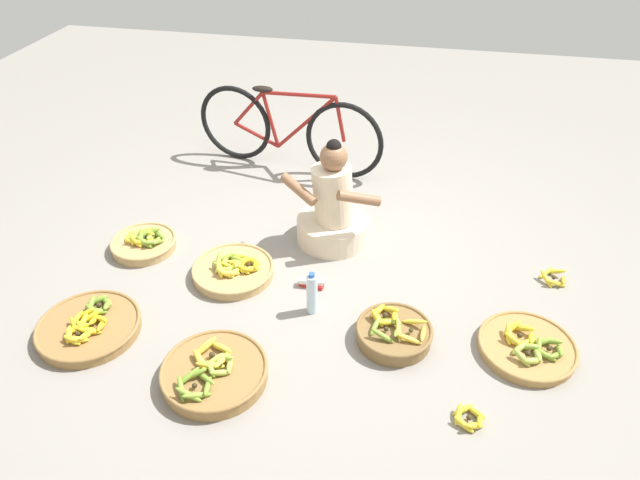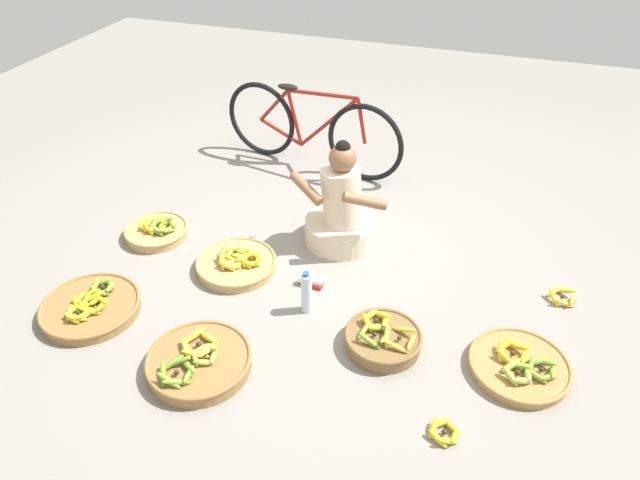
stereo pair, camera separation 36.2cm
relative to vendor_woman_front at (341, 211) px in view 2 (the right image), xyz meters
name	(u,v)px [view 2 (the right image)]	position (x,y,z in m)	size (l,w,h in m)	color
ground_plane	(329,265)	(0.01, -0.30, -0.26)	(10.00, 10.00, 0.00)	gray
vendor_woman_front	(341,211)	(0.00, 0.00, 0.00)	(0.72, 0.52, 0.81)	beige
bicycle_leaning	(311,129)	(-0.58, 1.01, 0.10)	(1.69, 0.31, 0.73)	black
banana_basket_front_right	(199,361)	(-0.40, -1.42, -0.21)	(0.59, 0.59, 0.16)	olive
banana_basket_mid_right	(520,366)	(1.31, -0.87, -0.22)	(0.57, 0.57, 0.13)	#A87F47
banana_basket_front_left	(383,338)	(0.54, -0.93, -0.20)	(0.46, 0.46, 0.16)	brown
banana_basket_back_right	(91,307)	(-1.26, -1.23, -0.21)	(0.62, 0.62, 0.14)	olive
banana_basket_back_center	(237,263)	(-0.58, -0.54, -0.21)	(0.56, 0.56, 0.15)	tan
banana_basket_front_center	(157,230)	(-1.31, -0.38, -0.21)	(0.47, 0.47, 0.15)	tan
loose_bananas_near_vendor	(445,432)	(0.98, -1.42, -0.23)	(0.18, 0.19, 0.08)	yellow
loose_bananas_mid_left	(562,296)	(1.54, -0.17, -0.23)	(0.20, 0.21, 0.08)	yellow
water_bottle	(306,293)	(0.02, -0.78, -0.11)	(0.07, 0.07, 0.31)	silver
packet_carton_stack	(311,282)	(-0.04, -0.55, -0.23)	(0.17, 0.07, 0.06)	red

